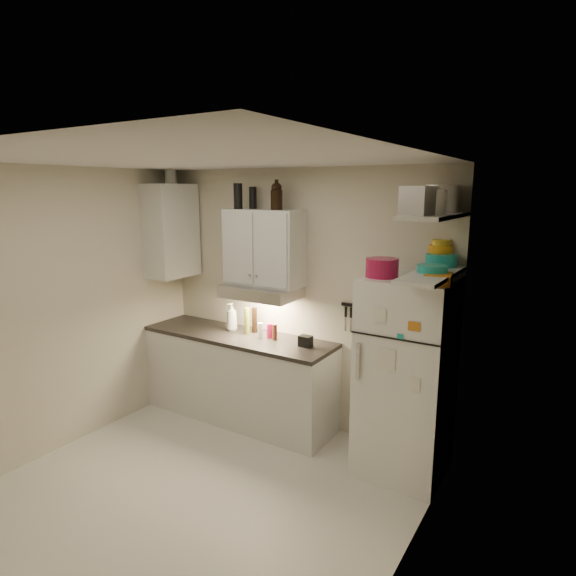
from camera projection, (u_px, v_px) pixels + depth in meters
The scene contains 36 objects.
floor at pixel (203, 493), 3.88m from camera, with size 3.20×3.00×0.02m, color silver.
ceiling at pixel (189, 157), 3.35m from camera, with size 3.20×3.00×0.02m, color silver.
back_wall at pixel (299, 299), 4.87m from camera, with size 3.20×0.02×2.60m, color beige.
left_wall at pixel (66, 310), 4.45m from camera, with size 0.02×3.00×2.60m, color beige.
right_wall at pixel (405, 382), 2.78m from camera, with size 0.02×3.00×2.60m, color beige.
base_cabinet at pixel (239, 378), 5.07m from camera, with size 2.10×0.60×0.88m, color silver.
countertop at pixel (238, 336), 4.98m from camera, with size 2.10×0.62×0.04m, color black.
upper_cabinet at pixel (264, 248), 4.77m from camera, with size 0.80×0.33×0.75m, color silver.
side_cabinet at pixel (171, 231), 5.22m from camera, with size 0.33×0.55×1.00m, color silver.
range_hood at pixel (261, 292), 4.81m from camera, with size 0.76×0.46×0.12m, color silver.
fridge at pixel (406, 377), 4.02m from camera, with size 0.70×0.68×1.70m, color white.
shelf_hi at pixel (435, 216), 3.53m from camera, with size 0.30×0.95×0.03m, color silver.
shelf_lo at pixel (432, 275), 3.62m from camera, with size 0.30×0.95×0.03m, color silver.
knife_strip at pixel (362, 307), 4.48m from camera, with size 0.42×0.02×0.03m, color black.
dutch_oven at pixel (382, 268), 3.85m from camera, with size 0.26×0.26×0.15m, color #9D123D.
book_stack at pixel (438, 279), 3.56m from camera, with size 0.19×0.24×0.08m, color orange.
spice_jar at pixel (421, 275), 3.70m from camera, with size 0.06×0.06×0.10m, color silver.
stock_pot at pixel (441, 199), 3.78m from camera, with size 0.30×0.30×0.21m, color silver.
tin_a at pixel (433, 203), 3.38m from camera, with size 0.17×0.15×0.17m, color #AAAAAD.
tin_b at pixel (418, 201), 3.33m from camera, with size 0.20×0.20×0.20m, color #AAAAAD.
bowl_teal at pixel (441, 260), 3.92m from camera, with size 0.25×0.25×0.10m, color teal.
bowl_orange at pixel (441, 249), 3.99m from camera, with size 0.20×0.20×0.06m, color orange.
bowl_yellow at pixel (441, 242), 3.98m from camera, with size 0.16×0.16×0.05m, color gold.
plates at pixel (432, 269), 3.63m from camera, with size 0.23×0.23×0.06m, color teal.
growler_a at pixel (277, 196), 4.60m from camera, with size 0.11×0.11×0.26m, color black, non-canonical shape.
growler_b at pixel (276, 196), 4.57m from camera, with size 0.11×0.11×0.26m, color black, non-canonical shape.
thermos_a at pixel (253, 198), 4.80m from camera, with size 0.08×0.08×0.22m, color black.
thermos_b at pixel (238, 196), 4.74m from camera, with size 0.09×0.09×0.25m, color black.
side_jar at pixel (170, 176), 5.16m from camera, with size 0.12×0.12×0.16m, color silver.
soap_bottle at pixel (232, 315), 5.09m from camera, with size 0.13×0.13×0.33m, color silver.
pepper_mill at pixel (275, 332), 4.78m from camera, with size 0.05×0.05×0.16m, color maroon.
oil_bottle at pixel (247, 321), 4.97m from camera, with size 0.05×0.05×0.28m, color olive.
vinegar_bottle at pixel (255, 320), 5.02m from camera, with size 0.06×0.06×0.27m, color black.
clear_bottle at pixel (260, 331), 4.83m from camera, with size 0.05×0.05×0.16m, color silver.
red_jar at pixel (270, 330), 4.85m from camera, with size 0.07×0.07×0.15m, color #9D123D.
caddy at pixel (305, 341), 4.58m from camera, with size 0.12×0.09×0.11m, color black.
Camera 1 is at (2.42, -2.58, 2.39)m, focal length 30.00 mm.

